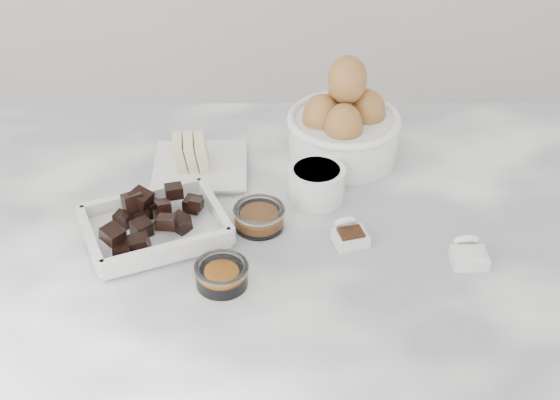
# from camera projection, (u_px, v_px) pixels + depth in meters

# --- Properties ---
(marble_slab) EXTENTS (1.20, 0.80, 0.04)m
(marble_slab) POSITION_uv_depth(u_px,v_px,m) (267.00, 244.00, 1.17)
(marble_slab) COLOR white
(marble_slab) RESTS_ON cabinet
(chocolate_dish) EXTENTS (0.24, 0.22, 0.05)m
(chocolate_dish) POSITION_uv_depth(u_px,v_px,m) (154.00, 223.00, 1.14)
(chocolate_dish) COLOR white
(chocolate_dish) RESTS_ON marble_slab
(butter_plate) EXTENTS (0.16, 0.16, 0.06)m
(butter_plate) POSITION_uv_depth(u_px,v_px,m) (198.00, 161.00, 1.28)
(butter_plate) COLOR white
(butter_plate) RESTS_ON marble_slab
(sugar_ramekin) EXTENTS (0.09, 0.09, 0.05)m
(sugar_ramekin) POSITION_uv_depth(u_px,v_px,m) (316.00, 182.00, 1.21)
(sugar_ramekin) COLOR white
(sugar_ramekin) RESTS_ON marble_slab
(egg_bowl) EXTENTS (0.19, 0.19, 0.18)m
(egg_bowl) POSITION_uv_depth(u_px,v_px,m) (344.00, 125.00, 1.30)
(egg_bowl) COLOR white
(egg_bowl) RESTS_ON marble_slab
(honey_bowl) EXTENTS (0.08, 0.08, 0.03)m
(honey_bowl) POSITION_uv_depth(u_px,v_px,m) (259.00, 217.00, 1.16)
(honey_bowl) COLOR white
(honey_bowl) RESTS_ON marble_slab
(zest_bowl) EXTENTS (0.08, 0.08, 0.03)m
(zest_bowl) POSITION_uv_depth(u_px,v_px,m) (222.00, 274.00, 1.06)
(zest_bowl) COLOR white
(zest_bowl) RESTS_ON marble_slab
(vanilla_spoon) EXTENTS (0.06, 0.07, 0.04)m
(vanilla_spoon) POSITION_uv_depth(u_px,v_px,m) (349.00, 234.00, 1.13)
(vanilla_spoon) COLOR white
(vanilla_spoon) RESTS_ON marble_slab
(salt_spoon) EXTENTS (0.05, 0.06, 0.04)m
(salt_spoon) POSITION_uv_depth(u_px,v_px,m) (469.00, 253.00, 1.10)
(salt_spoon) COLOR white
(salt_spoon) RESTS_ON marble_slab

